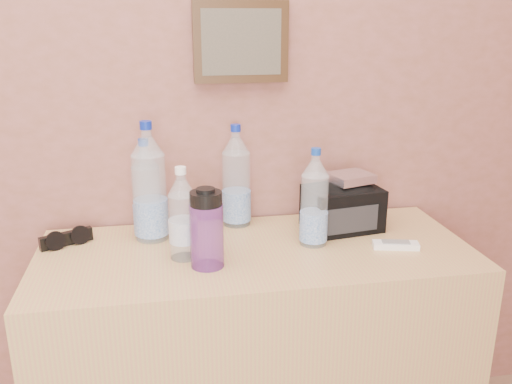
# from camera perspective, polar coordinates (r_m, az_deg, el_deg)

# --- Properties ---
(picture_frame) EXTENTS (0.30, 0.03, 0.25)m
(picture_frame) POSITION_cam_1_polar(r_m,az_deg,el_deg) (1.76, -1.60, 15.50)
(picture_frame) COLOR #382311
(picture_frame) RESTS_ON room_shell
(dresser) EXTENTS (1.30, 0.54, 0.81)m
(dresser) POSITION_cam_1_polar(r_m,az_deg,el_deg) (1.84, 0.00, -17.67)
(dresser) COLOR tan
(dresser) RESTS_ON ground
(pet_large_a) EXTENTS (0.09, 0.09, 0.32)m
(pet_large_a) POSITION_cam_1_polar(r_m,az_deg,el_deg) (1.70, -11.44, -0.32)
(pet_large_a) COLOR white
(pet_large_a) RESTS_ON dresser
(pet_large_b) EXTENTS (0.10, 0.10, 0.37)m
(pet_large_b) POSITION_cam_1_polar(r_m,az_deg,el_deg) (1.69, -11.13, 0.38)
(pet_large_b) COLOR white
(pet_large_b) RESTS_ON dresser
(pet_large_c) EXTENTS (0.09, 0.09, 0.34)m
(pet_large_c) POSITION_cam_1_polar(r_m,az_deg,el_deg) (1.78, -2.09, 1.14)
(pet_large_c) COLOR #AAC9D8
(pet_large_c) RESTS_ON dresser
(pet_large_d) EXTENTS (0.08, 0.08, 0.30)m
(pet_large_d) POSITION_cam_1_polar(r_m,az_deg,el_deg) (1.63, 6.15, -1.13)
(pet_large_d) COLOR silver
(pet_large_d) RESTS_ON dresser
(pet_small) EXTENTS (0.08, 0.08, 0.27)m
(pet_small) POSITION_cam_1_polar(r_m,az_deg,el_deg) (1.55, -7.73, -2.81)
(pet_small) COLOR #CDF2FF
(pet_small) RESTS_ON dresser
(nalgene_bottle) EXTENTS (0.09, 0.09, 0.23)m
(nalgene_bottle) POSITION_cam_1_polar(r_m,az_deg,el_deg) (1.49, -5.21, -3.84)
(nalgene_bottle) COLOR #733292
(nalgene_bottle) RESTS_ON dresser
(sunglasses) EXTENTS (0.17, 0.13, 0.04)m
(sunglasses) POSITION_cam_1_polar(r_m,az_deg,el_deg) (1.75, -19.34, -4.66)
(sunglasses) COLOR black
(sunglasses) RESTS_ON dresser
(ac_remote) EXTENTS (0.14, 0.07, 0.02)m
(ac_remote) POSITION_cam_1_polar(r_m,az_deg,el_deg) (1.69, 14.48, -5.44)
(ac_remote) COLOR white
(ac_remote) RESTS_ON dresser
(toiletry_bag) EXTENTS (0.25, 0.20, 0.16)m
(toiletry_bag) POSITION_cam_1_polar(r_m,az_deg,el_deg) (1.79, 9.08, -1.41)
(toiletry_bag) COLOR black
(toiletry_bag) RESTS_ON dresser
(foil_packet) EXTENTS (0.16, 0.14, 0.03)m
(foil_packet) POSITION_cam_1_polar(r_m,az_deg,el_deg) (1.77, 9.93, 1.50)
(foil_packet) COLOR silver
(foil_packet) RESTS_ON toiletry_bag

